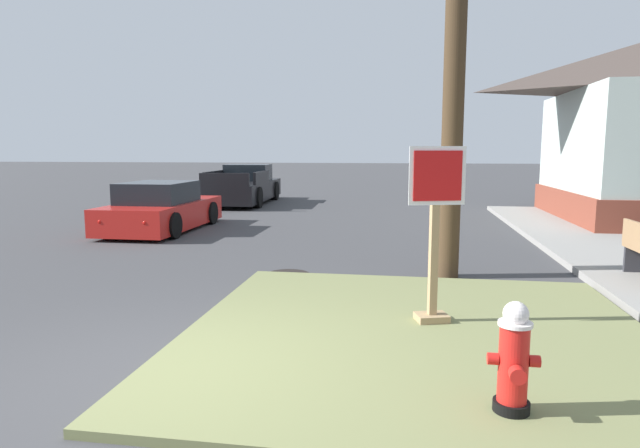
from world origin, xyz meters
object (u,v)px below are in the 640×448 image
object	(u,v)px
stop_sign	(434,241)
pickup_truck_black	(244,187)
fire_hydrant	(514,360)
manhole_cover	(288,274)
parked_sedan_red	(161,209)

from	to	relation	value
stop_sign	pickup_truck_black	world-z (taller)	stop_sign
fire_hydrant	manhole_cover	xyz separation A→B (m)	(-2.73, 4.48, -0.48)
fire_hydrant	manhole_cover	size ratio (longest dim) A/B	1.23
parked_sedan_red	fire_hydrant	bearing A→B (deg)	-51.49
stop_sign	parked_sedan_red	world-z (taller)	stop_sign
stop_sign	manhole_cover	xyz separation A→B (m)	(-2.23, 2.36, -1.01)
manhole_cover	parked_sedan_red	world-z (taller)	parked_sedan_red
stop_sign	parked_sedan_red	distance (m)	9.35
manhole_cover	fire_hydrant	bearing A→B (deg)	-58.65
parked_sedan_red	pickup_truck_black	xyz separation A→B (m)	(0.01, 7.14, 0.08)
fire_hydrant	manhole_cover	distance (m)	5.27
fire_hydrant	pickup_truck_black	xyz separation A→B (m)	(-7.00, 15.94, 0.13)
parked_sedan_red	pickup_truck_black	distance (m)	7.14
manhole_cover	pickup_truck_black	xyz separation A→B (m)	(-4.27, 11.46, 0.61)
fire_hydrant	pickup_truck_black	size ratio (longest dim) A/B	0.16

